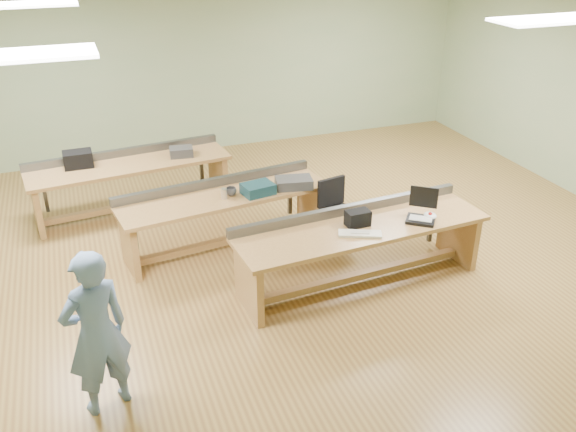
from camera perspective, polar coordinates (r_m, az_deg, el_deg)
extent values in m
plane|color=olive|center=(7.95, -1.61, -3.13)|extent=(10.00, 10.00, 0.00)
plane|color=silver|center=(6.97, -1.94, 18.83)|extent=(10.00, 10.00, 0.00)
cube|color=#96A77E|center=(11.05, -8.50, 13.56)|extent=(10.00, 0.04, 3.00)
cube|color=#96A77E|center=(4.14, 16.31, -10.82)|extent=(10.00, 0.04, 3.00)
cube|color=white|center=(5.17, -24.23, 13.52)|extent=(1.20, 0.50, 0.03)
cube|color=white|center=(8.13, -23.48, 17.70)|extent=(1.20, 0.50, 0.03)
cube|color=white|center=(6.94, 23.37, 16.51)|extent=(1.20, 0.50, 0.03)
cube|color=#B28A4B|center=(6.96, 7.01, -1.15)|extent=(3.04, 1.02, 0.05)
cube|color=#B28A4B|center=(6.61, -3.70, -6.36)|extent=(0.13, 0.70, 0.70)
cube|color=#B28A4B|center=(7.88, 15.62, -1.59)|extent=(0.13, 0.70, 0.70)
cube|color=#B28A4B|center=(7.27, 6.74, -5.52)|extent=(2.69, 0.30, 0.08)
cube|color=#4F5257|center=(7.19, 5.59, 0.62)|extent=(2.99, 0.30, 0.11)
cube|color=#B28A4B|center=(7.71, -5.96, 1.80)|extent=(2.78, 1.08, 0.05)
cube|color=#B28A4B|center=(7.56, -14.63, -2.69)|extent=(0.16, 0.63, 0.70)
cube|color=#B28A4B|center=(8.36, 2.11, 1.15)|extent=(0.16, 0.63, 0.70)
cube|color=#B28A4B|center=(7.99, -5.75, -2.28)|extent=(2.40, 0.43, 0.08)
cube|color=#4F5257|center=(7.95, -6.87, 3.17)|extent=(2.69, 0.45, 0.11)
cube|color=#B28A4B|center=(8.94, -14.59, 4.64)|extent=(2.89, 1.07, 0.05)
cube|color=#B28A4B|center=(8.95, -22.47, 0.80)|extent=(0.15, 0.66, 0.70)
cube|color=#B28A4B|center=(9.40, -6.56, 3.97)|extent=(0.15, 0.66, 0.70)
cube|color=#B28A4B|center=(9.19, -14.15, 1.03)|extent=(2.52, 0.39, 0.08)
cube|color=#4F5257|center=(9.23, -15.13, 5.78)|extent=(2.82, 0.40, 0.11)
imported|color=slate|center=(5.42, -17.50, -10.42)|extent=(0.67, 0.55, 1.57)
cube|color=black|center=(7.16, 12.30, -0.37)|extent=(0.41, 0.40, 0.03)
cube|color=black|center=(7.17, 12.60, 1.74)|extent=(0.26, 0.21, 0.25)
cube|color=silver|center=(6.75, 6.75, -1.66)|extent=(0.50, 0.33, 0.03)
ellipsoid|color=white|center=(7.25, 13.16, 0.04)|extent=(0.16, 0.19, 0.07)
cube|color=black|center=(6.92, 6.54, -0.20)|extent=(0.27, 0.18, 0.18)
cylinder|color=black|center=(7.97, 4.78, -1.35)|extent=(0.06, 0.06, 0.44)
cube|color=black|center=(7.86, 4.84, 0.19)|extent=(0.50, 0.50, 0.06)
cube|color=black|center=(7.90, 4.05, 2.29)|extent=(0.40, 0.13, 0.38)
cylinder|color=black|center=(8.06, 4.73, -2.54)|extent=(0.57, 0.57, 0.06)
cube|color=#12323B|center=(7.67, -2.83, 2.55)|extent=(0.43, 0.35, 0.13)
cube|color=#343537|center=(7.85, 0.55, 3.13)|extent=(0.51, 0.38, 0.13)
imported|color=#343537|center=(7.66, -5.34, 2.29)|extent=(0.16, 0.16, 0.11)
cylinder|color=silver|center=(7.58, -6.00, 2.10)|extent=(0.09, 0.09, 0.13)
cube|color=black|center=(8.98, -19.05, 5.05)|extent=(0.39, 0.28, 0.22)
cube|color=#343537|center=(9.03, -9.96, 5.94)|extent=(0.35, 0.27, 0.13)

